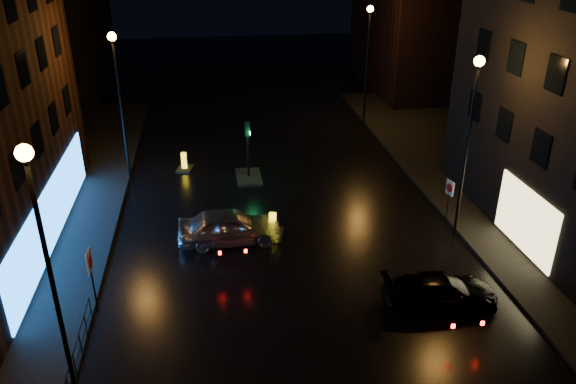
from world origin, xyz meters
name	(u,v)px	position (x,y,z in m)	size (l,w,h in m)	color
ground	(316,334)	(0.00, 0.00, 0.00)	(120.00, 120.00, 0.00)	black
pavement_right	(552,206)	(14.00, 8.00, 0.07)	(12.00, 44.00, 0.15)	black
building_far_left	(45,8)	(-16.00, 35.00, 7.00)	(8.00, 16.00, 14.00)	black
building_far_right	(418,18)	(15.00, 32.00, 6.00)	(8.00, 14.00, 12.00)	black
street_lamp_lnear	(44,244)	(-7.80, -2.00, 5.56)	(0.44, 0.44, 8.37)	black
street_lamp_lfar	(119,87)	(-7.80, 14.00, 5.56)	(0.44, 0.44, 8.37)	black
street_lamp_rnear	(471,122)	(7.80, 6.00, 5.56)	(0.44, 0.44, 8.37)	black
street_lamp_rfar	(368,48)	(7.80, 22.00, 5.56)	(0.44, 0.44, 8.37)	black
traffic_signal	(249,170)	(-1.20, 14.00, 0.50)	(1.40, 2.40, 3.45)	black
guard_railing	(74,360)	(-8.00, -1.00, 0.74)	(0.05, 6.04, 1.00)	black
silver_hatchback	(229,226)	(-2.66, 6.93, 0.79)	(1.87, 4.66, 1.59)	#B8BCC0
dark_sedan	(440,291)	(4.98, 0.97, 0.64)	(1.78, 4.39, 1.27)	black
bollard_near	(273,230)	(-0.64, 7.21, 0.26)	(1.19, 1.51, 1.17)	black
bollard_far	(185,166)	(-4.87, 15.78, 0.24)	(1.06, 1.37, 1.07)	black
road_sign_left	(90,266)	(-7.90, 2.56, 1.95)	(0.09, 0.63, 2.60)	black
road_sign_right	(449,191)	(7.90, 7.28, 1.65)	(0.18, 0.53, 2.21)	black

